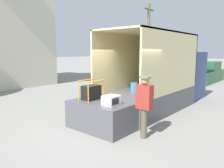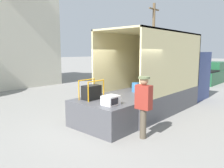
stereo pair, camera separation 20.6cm
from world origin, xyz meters
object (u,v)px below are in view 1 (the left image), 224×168
at_px(portable_generator, 92,92).
at_px(utility_pole, 148,38).
at_px(worker_person, 144,101).
at_px(box_truck, 166,83).
at_px(microwave, 111,100).
at_px(pickup_truck_green, 205,74).

xyz_separation_m(portable_generator, utility_pole, (15.29, 6.98, 2.70)).
bearing_deg(utility_pole, worker_person, -149.55).
bearing_deg(worker_person, utility_pole, 30.45).
height_order(box_truck, portable_generator, box_truck).
distance_m(microwave, utility_pole, 17.63).
xyz_separation_m(pickup_truck_green, utility_pole, (1.94, 6.48, 3.15)).
relative_size(microwave, pickup_truck_green, 0.10).
distance_m(worker_person, utility_pole, 17.80).
bearing_deg(box_truck, utility_pole, 34.45).
bearing_deg(pickup_truck_green, worker_person, -169.59).
relative_size(portable_generator, utility_pole, 0.10).
bearing_deg(microwave, pickup_truck_green, 6.29).
height_order(microwave, portable_generator, portable_generator).
bearing_deg(box_truck, pickup_truck_green, 6.33).
height_order(pickup_truck_green, utility_pole, utility_pole).
bearing_deg(microwave, box_truck, 6.20).
distance_m(portable_generator, worker_person, 1.94).
relative_size(portable_generator, pickup_truck_green, 0.15).
bearing_deg(utility_pole, microwave, -152.73).
relative_size(worker_person, utility_pole, 0.24).
bearing_deg(microwave, utility_pole, 27.27).
bearing_deg(utility_pole, pickup_truck_green, -106.63).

